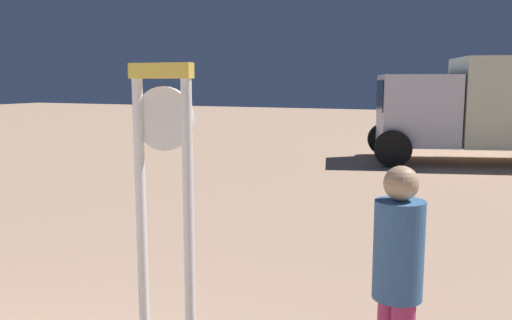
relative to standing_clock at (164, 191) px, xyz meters
The scene contains 3 objects.
standing_clock is the anchor object (origin of this frame).
person_near_clock 1.59m from the standing_clock, ahead, with size 0.30×0.30×1.58m.
box_truck_near 12.44m from the standing_clock, 80.07° to the left, with size 6.68×4.09×2.69m.
Camera 1 is at (2.77, -0.90, 2.06)m, focal length 37.81 mm.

